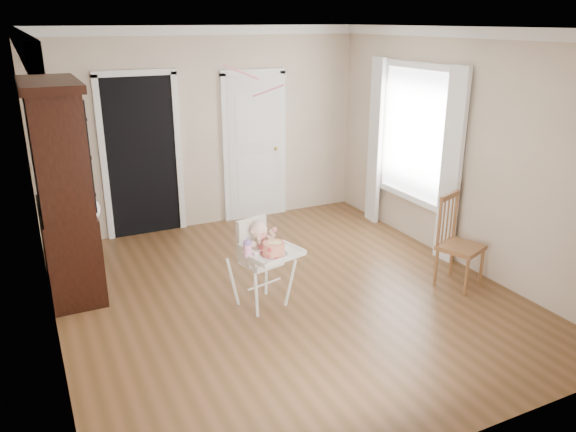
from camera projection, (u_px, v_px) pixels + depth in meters
name	position (u px, v px, depth m)	size (l,w,h in m)	color
floor	(285.00, 294.00, 5.98)	(5.00, 5.00, 0.00)	brown
ceiling	(285.00, 28.00, 5.09)	(5.00, 5.00, 0.00)	white
wall_back	(206.00, 130.00, 7.66)	(4.50, 4.50, 0.00)	beige
wall_left	(38.00, 203.00, 4.61)	(5.00, 5.00, 0.00)	beige
wall_right	(461.00, 150.00, 6.46)	(5.00, 5.00, 0.00)	beige
crown_molding	(285.00, 35.00, 5.11)	(4.50, 5.00, 0.12)	white
doorway	(142.00, 154.00, 7.35)	(1.06, 0.05, 2.22)	black
closet_door	(255.00, 148.00, 8.03)	(0.96, 0.09, 2.13)	white
window_right	(412.00, 143.00, 7.13)	(0.13, 1.84, 2.30)	white
high_chair	(261.00, 254.00, 5.57)	(0.66, 0.76, 0.92)	white
baby	(260.00, 242.00, 5.55)	(0.29, 0.21, 0.39)	beige
cake	(274.00, 248.00, 5.36)	(0.27, 0.27, 0.13)	silver
sippy_cup	(248.00, 248.00, 5.31)	(0.08, 0.08, 0.20)	#FC9ACF
china_cabinet	(63.00, 190.00, 5.77)	(0.59, 1.32, 2.22)	black
dining_chair	(458.00, 244.00, 6.06)	(0.54, 0.54, 1.02)	brown
streamer	(241.00, 72.00, 6.33)	(0.03, 0.50, 0.02)	pink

